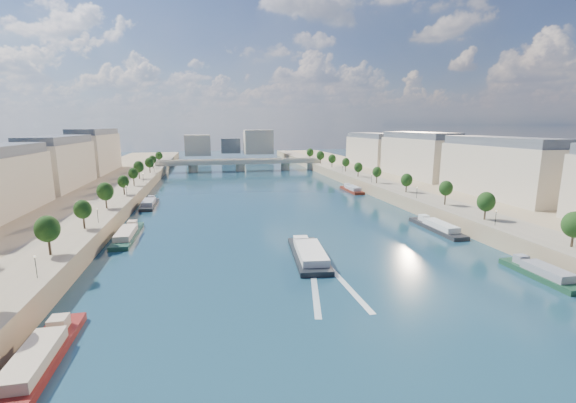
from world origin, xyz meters
name	(u,v)px	position (x,y,z in m)	size (l,w,h in m)	color
ground	(269,209)	(0.00, 100.00, 0.00)	(700.00, 700.00, 0.00)	#0E2B3E
quay_left	(61,212)	(-72.00, 100.00, 2.50)	(44.00, 520.00, 5.00)	#9E8460
quay_right	(440,196)	(72.00, 100.00, 2.50)	(44.00, 520.00, 5.00)	#9E8460
pave_left	(108,202)	(-57.00, 100.00, 5.05)	(14.00, 520.00, 0.10)	gray
pave_right	(407,191)	(57.00, 100.00, 5.05)	(14.00, 520.00, 0.10)	gray
trees_left	(114,186)	(-55.00, 102.00, 10.48)	(4.80, 268.80, 8.26)	#382B1E
trees_right	(392,175)	(55.00, 110.00, 10.48)	(4.80, 268.80, 8.26)	#382B1E
lamps_left	(114,200)	(-52.50, 90.00, 7.78)	(0.36, 200.36, 4.28)	black
lamps_right	(392,183)	(52.50, 105.00, 7.78)	(0.36, 200.36, 4.28)	black
buildings_left	(29,168)	(-85.00, 112.00, 16.45)	(16.00, 226.00, 23.20)	#BBAC90
buildings_right	(452,159)	(85.00, 112.00, 16.45)	(16.00, 226.00, 23.20)	#BBAC90
skyline	(235,144)	(3.19, 319.52, 14.66)	(79.00, 42.00, 22.00)	#BBAC90
bridge	(240,164)	(0.00, 227.11, 5.08)	(112.00, 12.00, 8.15)	#C1B79E
tour_barge	(309,254)	(0.65, 44.18, 0.92)	(9.91, 26.12, 3.62)	black
wake	(330,285)	(0.65, 27.53, 0.02)	(10.74, 26.02, 0.04)	silver
moored_barges_left	(102,271)	(-45.50, 43.15, 0.84)	(5.00, 159.70, 3.60)	#1B1C3C
moored_barges_right	(464,239)	(45.50, 47.79, 0.84)	(5.00, 167.52, 3.60)	black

